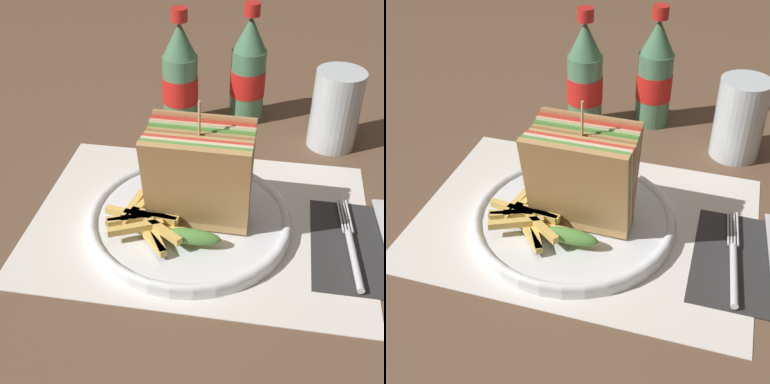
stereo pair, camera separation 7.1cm
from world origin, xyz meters
The scene contains 11 objects.
ground_plane centered at (0.00, 0.00, 0.00)m, with size 4.00×4.00×0.00m, color brown.
placemat centered at (0.00, 0.00, 0.00)m, with size 0.45×0.33×0.00m.
plate_main centered at (-0.01, -0.01, 0.01)m, with size 0.27×0.27×0.02m.
club_sandwich centered at (0.00, -0.02, 0.08)m, with size 0.13×0.10×0.17m.
fries_pile centered at (-0.06, -0.05, 0.03)m, with size 0.11×0.11×0.02m.
ketchup_blob centered at (-0.07, 0.01, 0.03)m, with size 0.04×0.03×0.01m.
napkin centered at (0.22, -0.02, 0.00)m, with size 0.15×0.17×0.00m.
fork centered at (0.20, -0.03, 0.01)m, with size 0.02×0.17×0.01m.
coke_bottle_near centered at (-0.07, 0.25, 0.09)m, with size 0.06×0.06×0.20m.
coke_bottle_far centered at (0.03, 0.30, 0.09)m, with size 0.06×0.06×0.20m.
glass_near centered at (0.18, 0.23, 0.06)m, with size 0.08×0.08×0.13m.
Camera 2 is at (0.15, -0.53, 0.46)m, focal length 50.00 mm.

